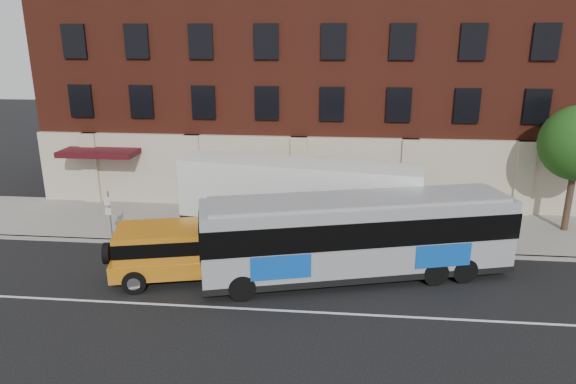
# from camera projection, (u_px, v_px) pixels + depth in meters

# --- Properties ---
(ground) EXTENTS (120.00, 120.00, 0.00)m
(ground) POSITION_uv_depth(u_px,v_px,m) (272.00, 318.00, 17.94)
(ground) COLOR black
(ground) RESTS_ON ground
(sidewalk) EXTENTS (60.00, 6.00, 0.15)m
(sidewalk) POSITION_uv_depth(u_px,v_px,m) (294.00, 225.00, 26.48)
(sidewalk) COLOR gray
(sidewalk) RESTS_ON ground
(kerb) EXTENTS (60.00, 0.25, 0.15)m
(kerb) POSITION_uv_depth(u_px,v_px,m) (289.00, 248.00, 23.63)
(kerb) COLOR gray
(kerb) RESTS_ON ground
(lane_line) EXTENTS (60.00, 0.12, 0.01)m
(lane_line) POSITION_uv_depth(u_px,v_px,m) (274.00, 310.00, 18.41)
(lane_line) COLOR silver
(lane_line) RESTS_ON ground
(building) EXTENTS (30.00, 12.10, 15.00)m
(building) POSITION_uv_depth(u_px,v_px,m) (306.00, 67.00, 31.83)
(building) COLOR #5A2115
(building) RESTS_ON sidewalk
(sign_pole) EXTENTS (0.30, 0.20, 2.50)m
(sign_pole) POSITION_uv_depth(u_px,v_px,m) (109.00, 213.00, 24.17)
(sign_pole) COLOR gray
(sign_pole) RESTS_ON ground
(city_bus) EXTENTS (12.66, 5.81, 3.40)m
(city_bus) POSITION_uv_depth(u_px,v_px,m) (358.00, 234.00, 20.42)
(city_bus) COLOR #91959A
(city_bus) RESTS_ON ground
(yellow_suv) EXTENTS (5.91, 3.49, 2.20)m
(yellow_suv) POSITION_uv_depth(u_px,v_px,m) (175.00, 249.00, 20.52)
(yellow_suv) COLOR orange
(yellow_suv) RESTS_ON ground
(shipping_container) EXTENTS (11.62, 4.26, 3.80)m
(shipping_container) POSITION_uv_depth(u_px,v_px,m) (298.00, 202.00, 24.42)
(shipping_container) COLOR black
(shipping_container) RESTS_ON ground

